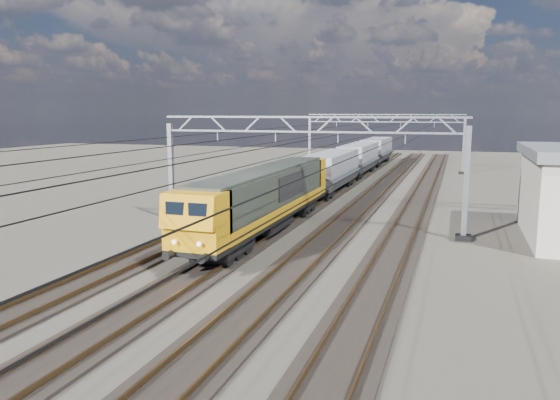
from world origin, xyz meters
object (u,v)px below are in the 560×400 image
(catenary_gantry_mid, at_px, (306,168))
(hopper_wagon_mid, at_px, (359,157))
(catenary_gantry_far, at_px, (384,140))
(locomotive, at_px, (266,196))
(hopper_wagon_third, at_px, (377,149))
(hopper_wagon_lead, at_px, (331,169))

(catenary_gantry_mid, bearing_deg, hopper_wagon_mid, 93.81)
(catenary_gantry_far, distance_m, locomotive, 37.98)
(locomotive, height_order, hopper_wagon_mid, locomotive)
(locomotive, bearing_deg, hopper_wagon_third, 90.00)
(hopper_wagon_mid, bearing_deg, locomotive, -90.00)
(locomotive, height_order, hopper_wagon_lead, locomotive)
(catenary_gantry_far, distance_m, hopper_wagon_lead, 20.37)
(hopper_wagon_mid, bearing_deg, hopper_wagon_third, 90.00)
(hopper_wagon_lead, relative_size, hopper_wagon_third, 1.00)
(hopper_wagon_lead, xyz_separation_m, hopper_wagon_mid, (0.00, 14.20, 0.00))
(hopper_wagon_lead, height_order, hopper_wagon_third, same)
(hopper_wagon_mid, bearing_deg, catenary_gantry_far, 71.56)
(hopper_wagon_third, bearing_deg, hopper_wagon_mid, -90.00)
(catenary_gantry_mid, xyz_separation_m, hopper_wagon_lead, (-2.00, 15.80, -1.67))
(catenary_gantry_mid, height_order, hopper_wagon_mid, catenary_gantry_mid)
(locomotive, xyz_separation_m, hopper_wagon_lead, (-0.00, 17.70, -0.09))
(locomotive, distance_m, hopper_wagon_lead, 17.70)
(catenary_gantry_mid, height_order, hopper_wagon_third, catenary_gantry_mid)
(hopper_wagon_mid, relative_size, hopper_wagon_third, 1.00)
(catenary_gantry_far, bearing_deg, catenary_gantry_mid, -90.00)
(catenary_gantry_far, bearing_deg, hopper_wagon_third, 103.71)
(locomotive, xyz_separation_m, hopper_wagon_mid, (-0.00, 31.90, -0.09))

